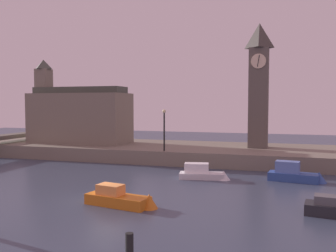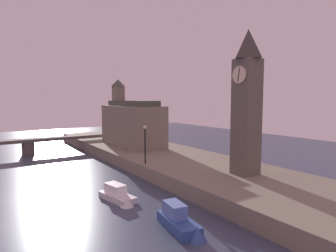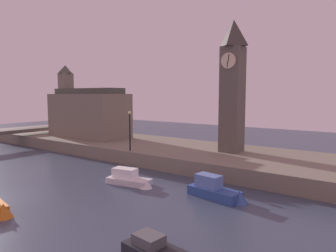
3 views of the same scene
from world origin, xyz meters
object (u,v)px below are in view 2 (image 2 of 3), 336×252
object	(u,v)px
boat_ferry_white	(119,196)
parliament_hall	(132,123)
streetlamp	(145,140)
clock_tower	(247,101)
boat_tour_blue	(182,222)

from	to	relation	value
boat_ferry_white	parliament_hall	bearing A→B (deg)	150.70
parliament_hall	boat_ferry_white	world-z (taller)	parliament_hall
boat_ferry_white	streetlamp	bearing A→B (deg)	134.67
clock_tower	boat_tour_blue	bearing A→B (deg)	-69.66
boat_tour_blue	clock_tower	bearing A→B (deg)	110.34
streetlamp	boat_tour_blue	xyz separation A→B (m)	(13.06, -4.47, -3.61)
streetlamp	boat_tour_blue	distance (m)	14.27
clock_tower	boat_ferry_white	size ratio (longest dim) A/B	2.94
boat_tour_blue	parliament_hall	bearing A→B (deg)	160.47
parliament_hall	streetlamp	xyz separation A→B (m)	(13.02, -4.78, -0.81)
clock_tower	boat_ferry_white	bearing A→B (deg)	-106.79
boat_tour_blue	streetlamp	bearing A→B (deg)	161.11
boat_tour_blue	boat_ferry_white	bearing A→B (deg)	-170.85
parliament_hall	boat_tour_blue	world-z (taller)	parliament_hall
clock_tower	boat_ferry_white	xyz separation A→B (m)	(-3.54, -11.75, -8.22)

